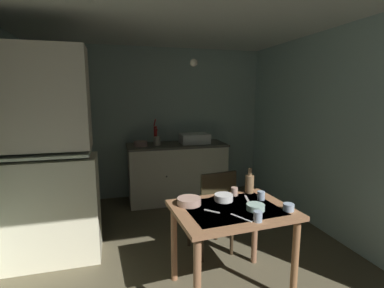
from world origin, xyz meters
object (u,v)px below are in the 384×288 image
hand_pump (156,134)px  teacup_mint (261,196)px  sink_basin (194,138)px  chair_far_side (213,210)px  dining_table (232,221)px  serving_bowl_wide (224,197)px  hutch_cabinet (44,165)px  mixing_bowl_counter (141,144)px  glass_bottle (250,183)px

hand_pump → teacup_mint: hand_pump is taller
sink_basin → teacup_mint: size_ratio=5.85×
hand_pump → chair_far_side: bearing=-78.7°
dining_table → serving_bowl_wide: bearing=92.7°
hutch_cabinet → serving_bowl_wide: size_ratio=12.98×
teacup_mint → sink_basin: bearing=90.1°
mixing_bowl_counter → serving_bowl_wide: 2.09m
hand_pump → serving_bowl_wide: 2.15m
hand_pump → mixing_bowl_counter: hand_pump is taller
hand_pump → dining_table: (0.29, -2.28, -0.44)m
mixing_bowl_counter → teacup_mint: 2.25m
serving_bowl_wide → hutch_cabinet: bearing=154.6°
hutch_cabinet → sink_basin: hutch_cabinet is taller
dining_table → glass_bottle: (0.30, 0.30, 0.21)m
hutch_cabinet → dining_table: bearing=-30.1°
dining_table → chair_far_side: 0.60m
teacup_mint → serving_bowl_wide: bearing=168.8°
teacup_mint → glass_bottle: bearing=94.4°
hutch_cabinet → serving_bowl_wide: (1.56, -0.74, -0.21)m
sink_basin → chair_far_side: size_ratio=0.49×
dining_table → chair_far_side: (0.04, 0.58, -0.15)m
hutch_cabinet → glass_bottle: (1.87, -0.61, -0.15)m
dining_table → chair_far_side: bearing=85.6°
mixing_bowl_counter → glass_bottle: (0.83, -1.89, -0.10)m
sink_basin → glass_bottle: size_ratio=1.86×
hand_pump → mixing_bowl_counter: 0.29m
hutch_cabinet → dining_table: (1.57, -0.91, -0.36)m
dining_table → serving_bowl_wide: (-0.01, 0.17, 0.14)m
mixing_bowl_counter → glass_bottle: 2.06m
sink_basin → mixing_bowl_counter: sink_basin is taller
sink_basin → hand_pump: (-0.61, 0.05, 0.09)m
serving_bowl_wide → glass_bottle: size_ratio=0.68×
mixing_bowl_counter → teacup_mint: mixing_bowl_counter is taller
mixing_bowl_counter → chair_far_side: mixing_bowl_counter is taller
hutch_cabinet → mixing_bowl_counter: bearing=51.0°
chair_far_side → glass_bottle: size_ratio=3.82×
mixing_bowl_counter → serving_bowl_wide: mixing_bowl_counter is taller
mixing_bowl_counter → sink_basin: bearing=3.4°
dining_table → glass_bottle: bearing=44.7°
serving_bowl_wide → teacup_mint: (0.32, -0.06, 0.01)m
dining_table → glass_bottle: 0.47m
serving_bowl_wide → teacup_mint: bearing=-11.2°
hutch_cabinet → glass_bottle: size_ratio=8.85×
hand_pump → glass_bottle: bearing=-73.3°
sink_basin → teacup_mint: bearing=-89.9°
mixing_bowl_counter → glass_bottle: size_ratio=0.85×
serving_bowl_wide → sink_basin: bearing=81.2°
glass_bottle → chair_far_side: bearing=132.0°
chair_far_side → teacup_mint: chair_far_side is taller
hutch_cabinet → chair_far_side: (1.61, -0.32, -0.50)m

